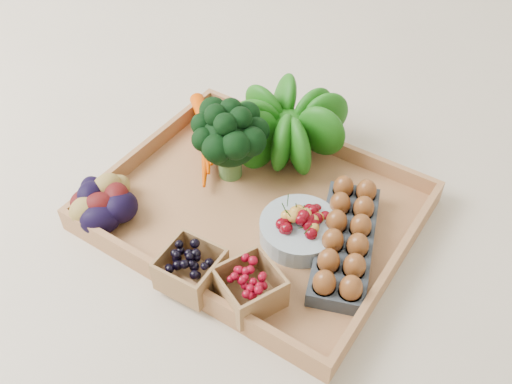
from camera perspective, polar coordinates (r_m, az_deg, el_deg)
The scene contains 10 objects.
ground at distance 1.07m, azimuth -0.00°, elevation -2.27°, with size 4.00×4.00×0.00m, color beige.
tray at distance 1.07m, azimuth -0.00°, elevation -2.00°, with size 0.55×0.45×0.01m, color #AF7849.
carrots at distance 1.18m, azimuth -4.96°, elevation 5.62°, with size 0.20×0.15×0.05m, color #D24300, non-canonical shape.
lettuce at distance 1.14m, azimuth 3.28°, elevation 7.17°, with size 0.15×0.15×0.15m, color #15530D.
broccoli at distance 1.09m, azimuth -2.66°, elevation 4.07°, with size 0.15×0.15×0.12m, color black, non-canonical shape.
cherry_bowl at distance 1.00m, azimuth 4.40°, elevation -3.82°, with size 0.14×0.14×0.04m, color #8C9EA5.
egg_carton at distance 1.00m, azimuth 8.90°, elevation -5.11°, with size 0.09×0.26×0.03m, color #323940.
potatoes at distance 1.06m, azimuth -15.02°, elevation -0.27°, with size 0.15×0.15×0.09m, color #3B090A, non-canonical shape.
punnet_blackberry at distance 0.94m, azimuth -6.55°, elevation -7.65°, with size 0.09×0.09×0.06m, color black.
punnet_raspberry at distance 0.91m, azimuth -0.63°, elevation -9.48°, with size 0.09×0.09×0.06m, color maroon.
Camera 1 is at (0.40, -0.61, 0.79)m, focal length 40.00 mm.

